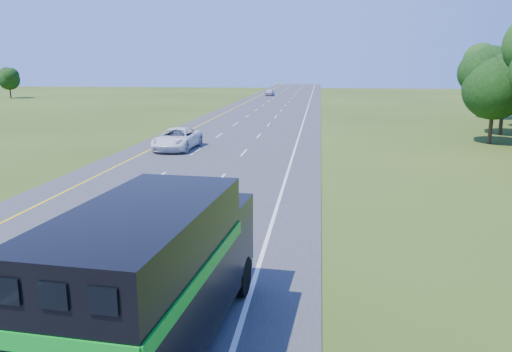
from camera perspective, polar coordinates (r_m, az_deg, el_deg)
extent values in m
cube|color=#38383A|center=(48.96, -1.41, 5.09)|extent=(15.00, 260.00, 0.04)
cube|color=yellow|center=(50.07, -7.67, 5.17)|extent=(0.15, 260.00, 0.01)
cube|color=white|center=(48.44, 5.06, 4.99)|extent=(0.15, 260.00, 0.01)
cylinder|color=black|center=(14.78, -9.88, -10.52)|extent=(0.44, 1.13, 1.11)
cylinder|color=black|center=(14.18, -1.72, -11.35)|extent=(0.44, 1.13, 1.11)
cube|color=black|center=(11.67, -10.84, -16.48)|extent=(3.03, 8.23, 0.28)
cube|color=black|center=(13.91, -6.13, -6.50)|extent=(2.60, 2.00, 1.92)
cube|color=black|center=(14.61, -5.07, -3.47)|extent=(2.22, 0.23, 0.61)
cube|color=black|center=(10.42, -12.68, -10.89)|extent=(2.96, 6.03, 2.77)
cube|color=#089E1E|center=(8.06, -21.70, -17.74)|extent=(2.52, 0.23, 0.30)
cube|color=#089E1E|center=(10.94, -18.94, -9.35)|extent=(0.49, 5.84, 0.30)
cube|color=#089E1E|center=(9.93, -5.84, -10.96)|extent=(0.49, 5.84, 0.30)
cube|color=black|center=(8.13, -26.72, -11.69)|extent=(0.46, 0.07, 0.40)
cube|color=black|center=(7.71, -22.18, -12.60)|extent=(0.46, 0.07, 0.40)
cube|color=black|center=(7.34, -17.11, -13.51)|extent=(0.46, 0.07, 0.40)
imported|color=white|center=(38.84, -9.00, 4.23)|extent=(2.92, 5.91, 1.61)
imported|color=silver|center=(108.55, 1.56, 9.55)|extent=(1.89, 4.27, 1.43)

